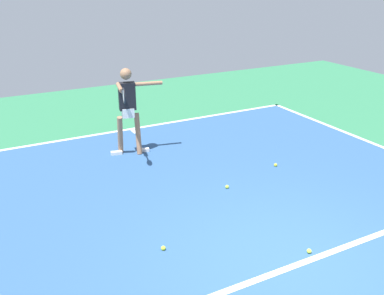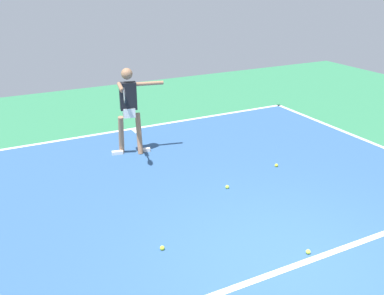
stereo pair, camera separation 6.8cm
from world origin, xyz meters
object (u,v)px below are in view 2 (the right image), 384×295
object	(u,v)px
tennis_player	(129,105)
tennis_ball_near_service_line	(227,187)
tennis_ball_by_baseline	(276,165)
tennis_ball_far_corner	(308,252)
tennis_ball_by_sideline	(162,248)

from	to	relation	value
tennis_player	tennis_ball_near_service_line	xyz separation A→B (m)	(-0.96, 2.35, -1.04)
tennis_ball_by_baseline	tennis_ball_far_corner	world-z (taller)	same
tennis_ball_far_corner	tennis_ball_near_service_line	xyz separation A→B (m)	(-0.03, -2.19, 0.00)
tennis_player	tennis_ball_by_baseline	world-z (taller)	tennis_player
tennis_ball_by_sideline	tennis_ball_near_service_line	distance (m)	2.15
tennis_player	tennis_ball_by_sideline	size ratio (longest dim) A/B	28.09
tennis_ball_by_baseline	tennis_ball_far_corner	bearing A→B (deg)	61.09
tennis_ball_far_corner	tennis_ball_near_service_line	bearing A→B (deg)	-90.91
tennis_ball_by_baseline	tennis_ball_near_service_line	xyz separation A→B (m)	(1.37, 0.36, 0.00)
tennis_ball_by_baseline	tennis_ball_near_service_line	world-z (taller)	same
tennis_ball_far_corner	tennis_ball_by_baseline	bearing A→B (deg)	-118.91
tennis_ball_by_baseline	tennis_ball_by_sideline	size ratio (longest dim) A/B	1.00
tennis_ball_near_service_line	tennis_player	bearing A→B (deg)	-67.68
tennis_ball_by_sideline	tennis_ball_near_service_line	xyz separation A→B (m)	(-1.79, -1.18, 0.00)
tennis_ball_by_baseline	tennis_ball_by_sideline	world-z (taller)	same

